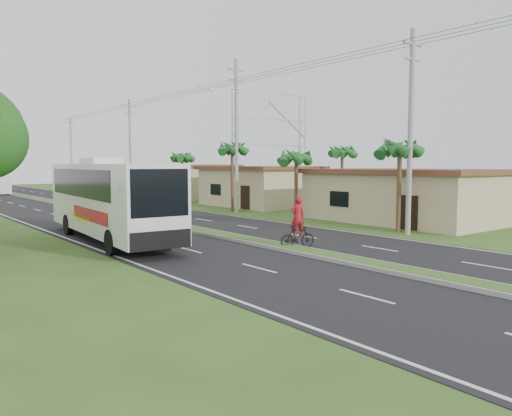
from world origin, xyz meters
TOP-DOWN VIEW (x-y plane):
  - ground at (0.00, 0.00)m, footprint 180.00×180.00m
  - road_asphalt at (0.00, 20.00)m, footprint 14.00×160.00m
  - median_strip at (0.00, 20.00)m, footprint 1.20×160.00m
  - lane_edge_left at (-6.70, 20.00)m, footprint 0.12×160.00m
  - lane_edge_right at (6.70, 20.00)m, footprint 0.12×160.00m
  - shop_near at (14.00, 6.00)m, footprint 8.60×12.60m
  - shop_mid at (14.00, 22.00)m, footprint 7.60×10.60m
  - shop_far at (14.00, 36.00)m, footprint 8.60×11.60m
  - palm_verge_a at (9.00, 3.00)m, footprint 2.40×2.40m
  - palm_verge_b at (9.40, 12.00)m, footprint 2.40×2.40m
  - palm_verge_c at (8.80, 19.00)m, footprint 2.40×2.40m
  - palm_verge_d at (9.30, 28.00)m, footprint 2.40×2.40m
  - palm_behind_shop at (17.50, 15.00)m, footprint 2.40×2.40m
  - utility_pole_a at (8.50, 2.00)m, footprint 1.60×0.28m
  - utility_pole_b at (8.47, 18.00)m, footprint 3.20×0.28m
  - utility_pole_c at (8.50, 38.00)m, footprint 1.60×0.28m
  - utility_pole_d at (8.50, 58.00)m, footprint 1.60×0.28m
  - billboard_lattice at (22.00, 30.00)m, footprint 10.18×1.18m
  - coach_bus_main at (-5.20, 9.95)m, footprint 3.65×13.04m
  - motorcyclist at (0.70, 2.44)m, footprint 1.76×0.94m

SIDE VIEW (x-z plane):
  - ground at x=0.00m, z-range 0.00..0.00m
  - lane_edge_left at x=-6.70m, z-range 0.00..0.00m
  - lane_edge_right at x=6.70m, z-range 0.00..0.00m
  - road_asphalt at x=0.00m, z-range 0.00..0.02m
  - median_strip at x=0.00m, z-range 0.01..0.20m
  - motorcyclist at x=0.70m, z-range -0.30..2.08m
  - shop_near at x=14.00m, z-range 0.02..3.54m
  - shop_mid at x=14.00m, z-range 0.02..3.69m
  - shop_far at x=14.00m, z-range 0.02..3.84m
  - coach_bus_main at x=-5.20m, z-range 0.21..4.37m
  - palm_verge_b at x=9.40m, z-range 1.83..6.88m
  - palm_verge_d at x=9.30m, z-range 1.92..7.17m
  - palm_verge_a at x=9.00m, z-range 2.02..7.47m
  - palm_behind_shop at x=17.50m, z-range 2.11..7.76m
  - palm_verge_c at x=8.80m, z-range 2.20..8.05m
  - utility_pole_d at x=8.50m, z-range 0.17..10.67m
  - utility_pole_a at x=8.50m, z-range 0.17..11.17m
  - utility_pole_c at x=8.50m, z-range 0.17..11.17m
  - utility_pole_b at x=8.47m, z-range 0.26..12.26m
  - billboard_lattice at x=22.00m, z-range 0.79..12.86m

